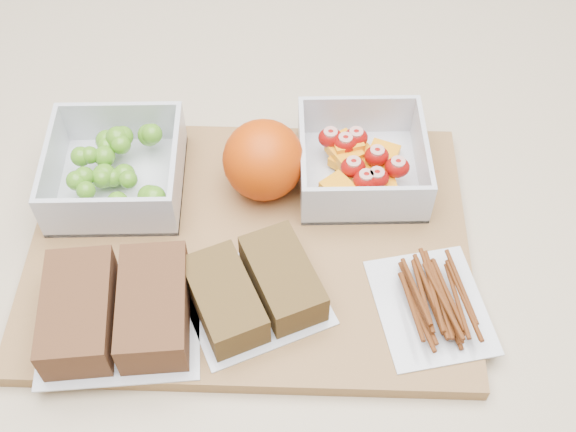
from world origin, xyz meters
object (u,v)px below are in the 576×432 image
(pretzel_bag, at_px, (433,300))
(sandwich_bag_center, at_px, (254,289))
(fruit_container, at_px, (361,163))
(sandwich_bag_left, at_px, (117,310))
(cutting_board, at_px, (250,244))
(grape_container, at_px, (117,170))
(orange, at_px, (264,160))

(pretzel_bag, bearing_deg, sandwich_bag_center, 176.18)
(fruit_container, height_order, sandwich_bag_left, fruit_container)
(fruit_container, xyz_separation_m, sandwich_bag_center, (-0.11, -0.15, -0.00))
(cutting_board, height_order, sandwich_bag_left, sandwich_bag_left)
(pretzel_bag, bearing_deg, grape_container, 153.30)
(fruit_container, height_order, sandwich_bag_center, fruit_container)
(sandwich_bag_center, xyz_separation_m, pretzel_bag, (0.16, -0.01, -0.01))
(orange, bearing_deg, pretzel_bag, -43.90)
(fruit_container, relative_size, sandwich_bag_center, 0.83)
(fruit_container, distance_m, sandwich_bag_center, 0.18)
(fruit_container, relative_size, sandwich_bag_left, 0.85)
(cutting_board, xyz_separation_m, orange, (0.01, 0.07, 0.05))
(fruit_container, bearing_deg, orange, -173.16)
(sandwich_bag_left, height_order, sandwich_bag_center, sandwich_bag_left)
(sandwich_bag_left, bearing_deg, cutting_board, 37.61)
(fruit_container, bearing_deg, pretzel_bag, -71.60)
(grape_container, height_order, pretzel_bag, grape_container)
(sandwich_bag_center, bearing_deg, cutting_board, 94.62)
(cutting_board, bearing_deg, sandwich_bag_center, -82.61)
(cutting_board, distance_m, fruit_container, 0.14)
(orange, height_order, sandwich_bag_center, orange)
(fruit_container, height_order, pretzel_bag, fruit_container)
(grape_container, bearing_deg, sandwich_bag_left, -83.16)
(orange, bearing_deg, sandwich_bag_left, -129.66)
(orange, distance_m, sandwich_bag_center, 0.14)
(orange, relative_size, sandwich_bag_left, 0.55)
(grape_container, bearing_deg, cutting_board, -28.37)
(sandwich_bag_left, height_order, pretzel_bag, sandwich_bag_left)
(orange, xyz_separation_m, pretzel_bag, (0.15, -0.14, -0.03))
(sandwich_bag_center, bearing_deg, fruit_container, 53.68)
(cutting_board, bearing_deg, fruit_container, 37.69)
(grape_container, height_order, orange, orange)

